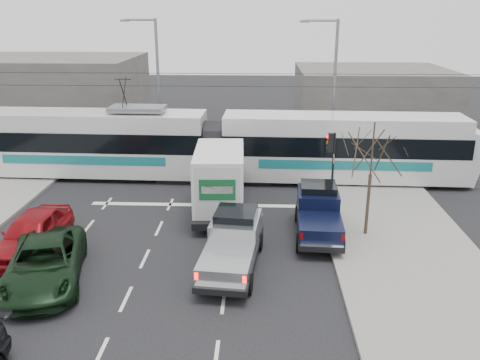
{
  "coord_description": "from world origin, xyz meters",
  "views": [
    {
      "loc": [
        2.89,
        -18.21,
        9.56
      ],
      "look_at": [
        1.96,
        4.76,
        1.8
      ],
      "focal_mm": 38.0,
      "sensor_mm": 36.0,
      "label": 1
    }
  ],
  "objects_px": {
    "silver_pickup": "(233,241)",
    "street_lamp_far": "(156,79)",
    "box_truck": "(220,180)",
    "street_lamp_near": "(331,84)",
    "navy_pickup": "(318,212)",
    "bare_tree": "(372,154)",
    "tram": "(213,145)",
    "red_car": "(33,233)",
    "green_car": "(45,263)",
    "traffic_signal": "(331,152)"
  },
  "relations": [
    {
      "from": "street_lamp_far",
      "to": "navy_pickup",
      "type": "distance_m",
      "value": 16.9
    },
    {
      "from": "street_lamp_near",
      "to": "street_lamp_far",
      "type": "relative_size",
      "value": 1.0
    },
    {
      "from": "street_lamp_near",
      "to": "navy_pickup",
      "type": "height_order",
      "value": "street_lamp_near"
    },
    {
      "from": "bare_tree",
      "to": "navy_pickup",
      "type": "distance_m",
      "value": 3.46
    },
    {
      "from": "silver_pickup",
      "to": "street_lamp_far",
      "type": "bearing_deg",
      "value": 116.43
    },
    {
      "from": "tram",
      "to": "bare_tree",
      "type": "bearing_deg",
      "value": -45.1
    },
    {
      "from": "navy_pickup",
      "to": "green_car",
      "type": "relative_size",
      "value": 0.91
    },
    {
      "from": "navy_pickup",
      "to": "red_car",
      "type": "bearing_deg",
      "value": -166.28
    },
    {
      "from": "traffic_signal",
      "to": "street_lamp_far",
      "type": "bearing_deg",
      "value": 138.28
    },
    {
      "from": "tram",
      "to": "green_car",
      "type": "bearing_deg",
      "value": -110.9
    },
    {
      "from": "tram",
      "to": "silver_pickup",
      "type": "relative_size",
      "value": 5.03
    },
    {
      "from": "street_lamp_near",
      "to": "navy_pickup",
      "type": "bearing_deg",
      "value": -99.1
    },
    {
      "from": "bare_tree",
      "to": "navy_pickup",
      "type": "height_order",
      "value": "bare_tree"
    },
    {
      "from": "tram",
      "to": "navy_pickup",
      "type": "height_order",
      "value": "tram"
    },
    {
      "from": "street_lamp_far",
      "to": "box_truck",
      "type": "xyz_separation_m",
      "value": [
        5.14,
        -10.79,
        -3.48
      ]
    },
    {
      "from": "silver_pickup",
      "to": "navy_pickup",
      "type": "bearing_deg",
      "value": 46.15
    },
    {
      "from": "traffic_signal",
      "to": "red_car",
      "type": "xyz_separation_m",
      "value": [
        -12.87,
        -6.03,
        -1.9
      ]
    },
    {
      "from": "green_car",
      "to": "street_lamp_near",
      "type": "bearing_deg",
      "value": 38.49
    },
    {
      "from": "bare_tree",
      "to": "street_lamp_near",
      "type": "distance_m",
      "value": 11.58
    },
    {
      "from": "street_lamp_near",
      "to": "silver_pickup",
      "type": "bearing_deg",
      "value": -110.74
    },
    {
      "from": "street_lamp_far",
      "to": "silver_pickup",
      "type": "height_order",
      "value": "street_lamp_far"
    },
    {
      "from": "tram",
      "to": "red_car",
      "type": "height_order",
      "value": "tram"
    },
    {
      "from": "street_lamp_near",
      "to": "silver_pickup",
      "type": "distance_m",
      "value": 15.82
    },
    {
      "from": "bare_tree",
      "to": "silver_pickup",
      "type": "height_order",
      "value": "bare_tree"
    },
    {
      "from": "silver_pickup",
      "to": "tram",
      "type": "bearing_deg",
      "value": 105.11
    },
    {
      "from": "navy_pickup",
      "to": "green_car",
      "type": "bearing_deg",
      "value": -152.85
    },
    {
      "from": "street_lamp_far",
      "to": "navy_pickup",
      "type": "height_order",
      "value": "street_lamp_far"
    },
    {
      "from": "tram",
      "to": "navy_pickup",
      "type": "bearing_deg",
      "value": -53.34
    },
    {
      "from": "bare_tree",
      "to": "traffic_signal",
      "type": "height_order",
      "value": "bare_tree"
    },
    {
      "from": "street_lamp_far",
      "to": "street_lamp_near",
      "type": "bearing_deg",
      "value": -9.87
    },
    {
      "from": "traffic_signal",
      "to": "tram",
      "type": "bearing_deg",
      "value": 148.43
    },
    {
      "from": "bare_tree",
      "to": "street_lamp_far",
      "type": "bearing_deg",
      "value": 131.12
    },
    {
      "from": "silver_pickup",
      "to": "traffic_signal",
      "type": "bearing_deg",
      "value": 61.96
    },
    {
      "from": "silver_pickup",
      "to": "green_car",
      "type": "height_order",
      "value": "silver_pickup"
    },
    {
      "from": "bare_tree",
      "to": "green_car",
      "type": "distance_m",
      "value": 13.62
    },
    {
      "from": "street_lamp_near",
      "to": "box_truck",
      "type": "bearing_deg",
      "value": -125.88
    },
    {
      "from": "navy_pickup",
      "to": "box_truck",
      "type": "bearing_deg",
      "value": 154.59
    },
    {
      "from": "tram",
      "to": "navy_pickup",
      "type": "relative_size",
      "value": 5.59
    },
    {
      "from": "bare_tree",
      "to": "silver_pickup",
      "type": "xyz_separation_m",
      "value": [
        -5.7,
        -2.78,
        -2.8
      ]
    },
    {
      "from": "tram",
      "to": "red_car",
      "type": "distance_m",
      "value": 11.95
    },
    {
      "from": "box_truck",
      "to": "green_car",
      "type": "relative_size",
      "value": 1.2
    },
    {
      "from": "bare_tree",
      "to": "silver_pickup",
      "type": "bearing_deg",
      "value": -153.96
    },
    {
      "from": "street_lamp_far",
      "to": "silver_pickup",
      "type": "distance_m",
      "value": 17.87
    },
    {
      "from": "bare_tree",
      "to": "tram",
      "type": "bearing_deg",
      "value": 133.33
    },
    {
      "from": "street_lamp_far",
      "to": "red_car",
      "type": "height_order",
      "value": "street_lamp_far"
    },
    {
      "from": "tram",
      "to": "street_lamp_far",
      "type": "bearing_deg",
      "value": 129.34
    },
    {
      "from": "bare_tree",
      "to": "box_truck",
      "type": "distance_m",
      "value": 7.49
    },
    {
      "from": "traffic_signal",
      "to": "street_lamp_near",
      "type": "xyz_separation_m",
      "value": [
        0.84,
        7.5,
        2.37
      ]
    },
    {
      "from": "street_lamp_near",
      "to": "tram",
      "type": "height_order",
      "value": "street_lamp_near"
    },
    {
      "from": "street_lamp_near",
      "to": "red_car",
      "type": "bearing_deg",
      "value": -135.38
    }
  ]
}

